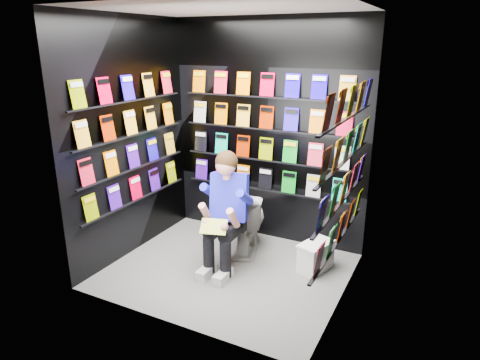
% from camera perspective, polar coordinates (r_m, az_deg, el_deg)
% --- Properties ---
extents(floor, '(2.40, 2.40, 0.00)m').
position_cam_1_polar(floor, '(4.64, -1.69, -11.97)').
color(floor, '#5D5D5A').
rests_on(floor, ground).
extents(ceiling, '(2.40, 2.40, 0.00)m').
position_cam_1_polar(ceiling, '(4.04, -2.05, 21.97)').
color(ceiling, white).
rests_on(ceiling, floor).
extents(wall_back, '(2.40, 0.04, 2.60)m').
position_cam_1_polar(wall_back, '(5.03, 3.66, 6.25)').
color(wall_back, black).
rests_on(wall_back, floor).
extents(wall_front, '(2.40, 0.04, 2.60)m').
position_cam_1_polar(wall_front, '(3.35, -10.11, -0.00)').
color(wall_front, black).
rests_on(wall_front, floor).
extents(wall_left, '(0.04, 2.00, 2.60)m').
position_cam_1_polar(wall_left, '(4.83, -14.49, 5.23)').
color(wall_left, black).
rests_on(wall_left, floor).
extents(wall_right, '(0.04, 2.00, 2.60)m').
position_cam_1_polar(wall_right, '(3.74, 14.48, 1.63)').
color(wall_right, black).
rests_on(wall_right, floor).
extents(comics_back, '(2.10, 0.06, 1.37)m').
position_cam_1_polar(comics_back, '(5.00, 3.52, 6.24)').
color(comics_back, red).
rests_on(comics_back, wall_back).
extents(comics_left, '(0.06, 1.70, 1.37)m').
position_cam_1_polar(comics_left, '(4.81, -14.22, 5.26)').
color(comics_left, red).
rests_on(comics_left, wall_left).
extents(comics_right, '(0.06, 1.70, 1.37)m').
position_cam_1_polar(comics_right, '(3.75, 14.04, 1.77)').
color(comics_right, red).
rests_on(comics_right, wall_right).
extents(toilet, '(0.62, 0.84, 0.73)m').
position_cam_1_polar(toilet, '(4.92, 0.84, -5.38)').
color(toilet, white).
rests_on(toilet, floor).
extents(longbox, '(0.32, 0.43, 0.29)m').
position_cam_1_polar(longbox, '(4.66, 10.04, -10.15)').
color(longbox, white).
rests_on(longbox, floor).
extents(longbox_lid, '(0.34, 0.46, 0.03)m').
position_cam_1_polar(longbox_lid, '(4.59, 10.15, -8.39)').
color(longbox_lid, white).
rests_on(longbox_lid, longbox).
extents(reader, '(0.71, 0.87, 1.38)m').
position_cam_1_polar(reader, '(4.46, -1.30, -2.39)').
color(reader, '#1A19BE').
rests_on(reader, toilet).
extents(held_comic, '(0.30, 0.22, 0.11)m').
position_cam_1_polar(held_comic, '(4.25, -3.52, -6.20)').
color(held_comic, green).
rests_on(held_comic, reader).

